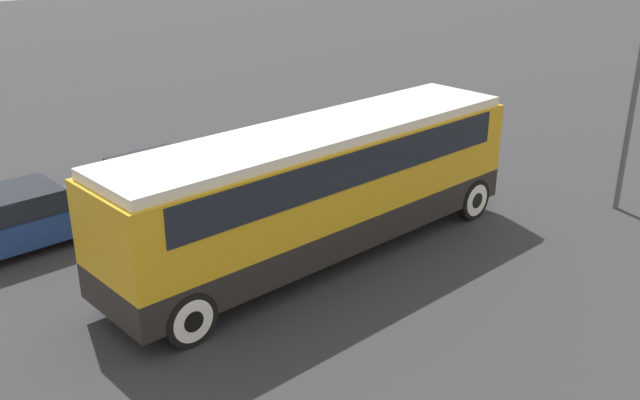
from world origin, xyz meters
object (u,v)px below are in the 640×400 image
tour_bus (323,179)px  parked_car_mid (157,179)px  parked_car_near (20,219)px  lamp_post (638,73)px

tour_bus → parked_car_mid: tour_bus is taller
parked_car_near → parked_car_mid: (4.02, 0.29, -0.05)m
tour_bus → parked_car_near: (-5.15, 5.43, -1.22)m
parked_car_near → parked_car_mid: 4.03m
tour_bus → lamp_post: bearing=-23.1°
parked_car_mid → parked_car_near: bearing=-175.8°
parked_car_near → parked_car_mid: size_ratio=1.03×
parked_car_near → lamp_post: (13.22, -8.87, 3.09)m
tour_bus → parked_car_mid: bearing=101.2°
tour_bus → parked_car_mid: size_ratio=2.74×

